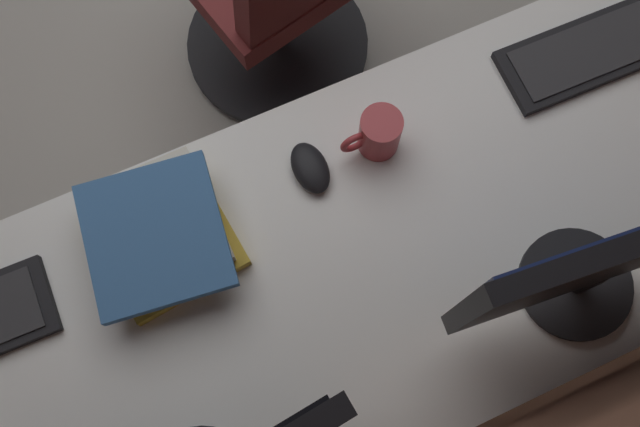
% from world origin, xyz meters
% --- Properties ---
extents(desk, '(2.22, 0.67, 0.73)m').
position_xyz_m(desk, '(0.24, 1.55, 0.67)').
color(desk, white).
rests_on(desk, ground).
extents(drawer_pedestal, '(0.40, 0.51, 0.69)m').
position_xyz_m(drawer_pedestal, '(0.76, 1.57, 0.35)').
color(drawer_pedestal, white).
rests_on(drawer_pedestal, ground).
extents(monitor_primary, '(0.53, 0.20, 0.40)m').
position_xyz_m(monitor_primary, '(-0.14, 1.74, 0.96)').
color(monitor_primary, black).
rests_on(monitor_primary, desk).
extents(keyboard_spare, '(0.42, 0.15, 0.02)m').
position_xyz_m(keyboard_spare, '(-0.43, 1.36, 0.74)').
color(keyboard_spare, black).
rests_on(keyboard_spare, desk).
extents(mouse_main, '(0.06, 0.10, 0.03)m').
position_xyz_m(mouse_main, '(0.19, 1.36, 0.75)').
color(mouse_main, black).
rests_on(mouse_main, desk).
extents(book_stack_near, '(0.26, 0.27, 0.08)m').
position_xyz_m(book_stack_near, '(0.48, 1.37, 0.77)').
color(book_stack_near, gold).
rests_on(book_stack_near, desk).
extents(coffee_mug, '(0.12, 0.08, 0.09)m').
position_xyz_m(coffee_mug, '(0.06, 1.36, 0.78)').
color(coffee_mug, '#A53338').
rests_on(coffee_mug, desk).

